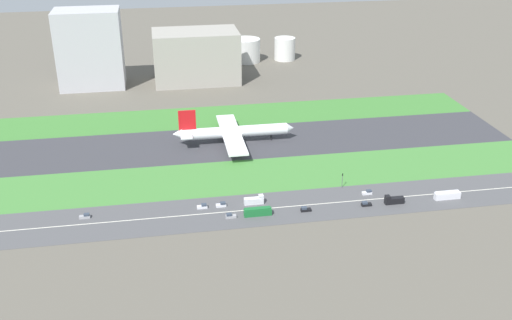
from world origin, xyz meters
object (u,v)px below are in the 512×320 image
(airliner, at_px, (232,132))
(bus_1, at_px, (258,212))
(car_5, at_px, (222,205))
(fuel_tank_east, at_px, (285,49))
(car_3, at_px, (367,192))
(traffic_light, at_px, (342,179))
(fuel_tank_centre, at_px, (246,50))
(hangar_building, at_px, (196,56))
(car_2, at_px, (203,206))
(bus_0, at_px, (447,195))
(truck_0, at_px, (394,200))
(car_1, at_px, (366,204))
(car_0, at_px, (85,216))
(car_4, at_px, (305,209))
(truck_1, at_px, (254,200))
(fuel_tank_west, at_px, (214,53))
(terminal_building, at_px, (90,49))
(car_6, at_px, (230,216))

(airliner, xyz_separation_m, bus_1, (0.16, -78.00, -4.41))
(car_5, xyz_separation_m, fuel_tank_east, (77.36, 227.00, 7.74))
(car_3, relative_size, fuel_tank_east, 0.25)
(traffic_light, distance_m, fuel_tank_east, 220.09)
(car_5, height_order, fuel_tank_centre, fuel_tank_centre)
(traffic_light, xyz_separation_m, hangar_building, (-51.61, 174.01, 13.34))
(car_3, distance_m, fuel_tank_east, 227.45)
(car_3, bearing_deg, car_2, 180.00)
(bus_1, bearing_deg, car_5, -35.60)
(bus_0, relative_size, truck_0, 1.38)
(car_1, bearing_deg, bus_0, -180.00)
(car_3, height_order, car_0, same)
(airliner, bearing_deg, car_1, -58.77)
(fuel_tank_east, bearing_deg, car_4, -100.28)
(bus_1, height_order, fuel_tank_centre, fuel_tank_centre)
(bus_0, xyz_separation_m, truck_1, (-84.00, 10.00, -0.15))
(car_3, bearing_deg, car_4, -162.10)
(car_2, bearing_deg, car_0, 180.00)
(airliner, distance_m, fuel_tank_west, 159.18)
(car_4, relative_size, terminal_building, 0.08)
(car_5, xyz_separation_m, fuel_tank_centre, (46.27, 227.00, 7.96))
(car_5, distance_m, hangar_building, 182.82)
(airliner, xyz_separation_m, car_2, (-21.88, -68.00, -5.31))
(car_0, distance_m, fuel_tank_west, 240.06)
(fuel_tank_west, bearing_deg, car_0, -108.91)
(bus_0, bearing_deg, car_0, -3.69)
(car_3, height_order, hangar_building, hangar_building)
(fuel_tank_centre, bearing_deg, car_0, -114.38)
(car_3, height_order, car_2, same)
(fuel_tank_east, bearing_deg, fuel_tank_centre, 180.00)
(car_3, bearing_deg, fuel_tank_west, 101.01)
(truck_0, bearing_deg, car_1, -0.00)
(car_1, distance_m, fuel_tank_centre, 237.60)
(car_4, relative_size, bus_1, 0.38)
(bus_0, xyz_separation_m, fuel_tank_centre, (-52.01, 237.00, 7.06))
(terminal_building, bearing_deg, fuel_tank_west, 27.24)
(car_5, bearing_deg, truck_1, -0.00)
(airliner, xyz_separation_m, car_4, (20.58, -78.00, -5.31))
(fuel_tank_west, bearing_deg, fuel_tank_east, 0.00)
(terminal_building, distance_m, fuel_tank_centre, 122.38)
(car_1, relative_size, truck_1, 0.52)
(airliner, distance_m, car_4, 80.84)
(car_6, distance_m, car_3, 63.63)
(car_0, relative_size, car_2, 1.00)
(car_0, height_order, car_4, same)
(fuel_tank_east, bearing_deg, car_1, -93.92)
(bus_0, bearing_deg, traffic_light, -23.06)
(truck_1, bearing_deg, truck_0, -9.57)
(car_3, xyz_separation_m, fuel_tank_east, (12.01, 227.00, 7.74))
(bus_1, bearing_deg, car_4, -180.00)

